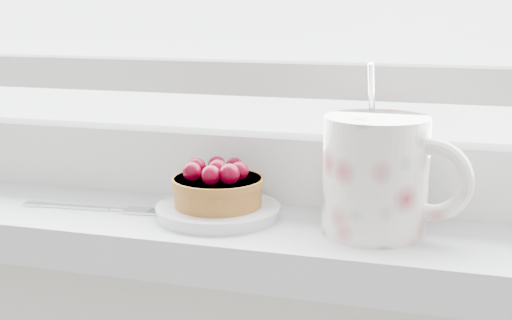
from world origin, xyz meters
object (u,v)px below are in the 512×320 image
at_px(saucer, 218,211).
at_px(fork, 98,208).
at_px(raspberry_tart, 218,186).
at_px(floral_mug, 379,173).

xyz_separation_m(saucer, fork, (-0.13, -0.01, -0.00)).
bearing_deg(saucer, raspberry_tart, -122.71).
bearing_deg(floral_mug, saucer, 178.86).
relative_size(floral_mug, fork, 0.94).
bearing_deg(saucer, fork, -174.80).
bearing_deg(fork, raspberry_tart, 5.14).
relative_size(saucer, floral_mug, 0.80).
height_order(raspberry_tart, fork, raspberry_tart).
distance_m(saucer, fork, 0.13).
relative_size(raspberry_tart, fork, 0.55).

